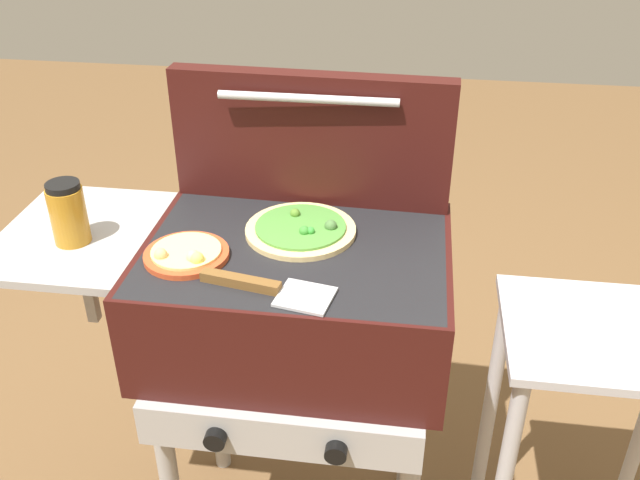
{
  "coord_description": "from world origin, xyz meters",
  "views": [
    {
      "loc": [
        0.22,
        -1.22,
        1.66
      ],
      "look_at": [
        0.05,
        0.0,
        0.92
      ],
      "focal_mm": 39.37,
      "sensor_mm": 36.0,
      "label": 1
    }
  ],
  "objects_px": {
    "sauce_jar": "(68,213)",
    "spatula": "(267,288)",
    "pizza_cheese": "(186,254)",
    "prep_table": "(591,407)",
    "grill": "(291,303)",
    "pizza_veggie": "(299,229)"
  },
  "relations": [
    {
      "from": "sauce_jar",
      "to": "grill",
      "type": "bearing_deg",
      "value": 4.86
    },
    {
      "from": "spatula",
      "to": "prep_table",
      "type": "xyz_separation_m",
      "value": [
        0.69,
        0.17,
        -0.37
      ]
    },
    {
      "from": "pizza_cheese",
      "to": "sauce_jar",
      "type": "height_order",
      "value": "sauce_jar"
    },
    {
      "from": "pizza_veggie",
      "to": "spatula",
      "type": "distance_m",
      "value": 0.22
    },
    {
      "from": "grill",
      "to": "pizza_cheese",
      "type": "height_order",
      "value": "pizza_cheese"
    },
    {
      "from": "pizza_cheese",
      "to": "pizza_veggie",
      "type": "bearing_deg",
      "value": 32.56
    },
    {
      "from": "sauce_jar",
      "to": "pizza_cheese",
      "type": "bearing_deg",
      "value": -7.32
    },
    {
      "from": "pizza_cheese",
      "to": "prep_table",
      "type": "height_order",
      "value": "pizza_cheese"
    },
    {
      "from": "pizza_veggie",
      "to": "pizza_cheese",
      "type": "relative_size",
      "value": 1.38
    },
    {
      "from": "sauce_jar",
      "to": "prep_table",
      "type": "distance_m",
      "value": 1.21
    },
    {
      "from": "sauce_jar",
      "to": "spatula",
      "type": "height_order",
      "value": "sauce_jar"
    },
    {
      "from": "sauce_jar",
      "to": "spatula",
      "type": "bearing_deg",
      "value": -15.65
    },
    {
      "from": "spatula",
      "to": "pizza_cheese",
      "type": "bearing_deg",
      "value": 153.87
    },
    {
      "from": "pizza_cheese",
      "to": "spatula",
      "type": "relative_size",
      "value": 0.65
    },
    {
      "from": "grill",
      "to": "pizza_veggie",
      "type": "xyz_separation_m",
      "value": [
        0.01,
        0.06,
        0.15
      ]
    },
    {
      "from": "spatula",
      "to": "prep_table",
      "type": "relative_size",
      "value": 0.35
    },
    {
      "from": "pizza_veggie",
      "to": "prep_table",
      "type": "xyz_separation_m",
      "value": [
        0.66,
        -0.06,
        -0.37
      ]
    },
    {
      "from": "pizza_veggie",
      "to": "pizza_cheese",
      "type": "xyz_separation_m",
      "value": [
        -0.21,
        -0.13,
        0.0
      ]
    },
    {
      "from": "grill",
      "to": "spatula",
      "type": "distance_m",
      "value": 0.22
    },
    {
      "from": "pizza_cheese",
      "to": "prep_table",
      "type": "bearing_deg",
      "value": 4.96
    },
    {
      "from": "grill",
      "to": "prep_table",
      "type": "distance_m",
      "value": 0.71
    },
    {
      "from": "sauce_jar",
      "to": "spatula",
      "type": "xyz_separation_m",
      "value": [
        0.44,
        -0.12,
        -0.06
      ]
    }
  ]
}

